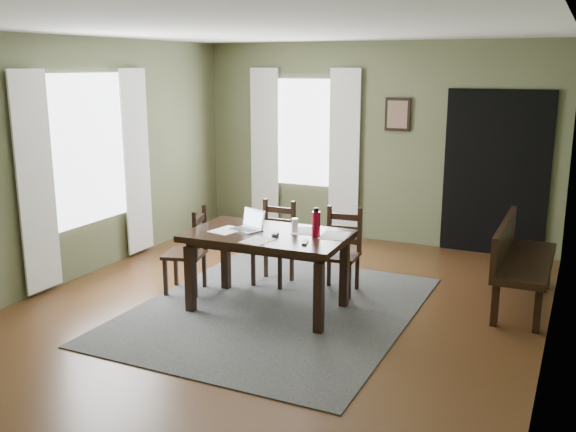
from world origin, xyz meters
The scene contains 25 objects.
ground centered at (0.00, 0.00, -0.01)m, with size 5.00×6.00×0.01m.
room_shell centered at (0.00, 0.00, 1.80)m, with size 5.02×6.02×2.71m.
rug centered at (0.00, 0.00, 0.01)m, with size 2.60×3.20×0.01m.
dining_table centered at (-0.07, -0.01, 0.69)m, with size 1.59×0.99×0.78m.
chair_end centered at (-1.06, 0.07, 0.45)m, with size 0.49×0.49×0.92m.
chair_back_left centered at (-0.37, 0.74, 0.45)m, with size 0.41×0.41×0.91m.
chair_back_right centered at (0.40, 0.78, 0.44)m, with size 0.42×0.42×0.90m.
bench centered at (2.14, 1.17, 0.52)m, with size 0.49×1.54×0.87m.
laptop centered at (-0.29, 0.03, 0.84)m, with size 0.35×0.31×0.20m.
computer_mouse centered at (0.05, -0.09, 0.81)m, with size 0.05×0.09×0.03m, color #3F3F42.
tv_remote centered at (0.41, -0.20, 0.80)m, with size 0.04×0.16×0.02m, color black.
drinking_glass centered at (0.15, 0.13, 0.86)m, with size 0.06×0.06×0.14m, color silver.
water_bottle centered at (0.41, 0.06, 0.92)m, with size 0.10×0.10×0.28m.
paper_a centered at (-0.48, -0.10, 0.79)m, with size 0.25×0.32×0.00m, color white.
paper_c centered at (0.21, 0.21, 0.79)m, with size 0.24×0.31×0.00m, color white.
paper_d centered at (0.56, 0.17, 0.79)m, with size 0.26×0.33×0.00m, color white.
paper_e centered at (-0.03, -0.31, 0.79)m, with size 0.23×0.30×0.00m, color white.
window_left centered at (-2.47, 0.20, 1.45)m, with size 0.01×1.30×1.70m.
window_back centered at (-1.00, 2.97, 1.45)m, with size 1.00×0.01×1.50m.
curtain_left_near centered at (-2.44, -0.62, 1.20)m, with size 0.03×0.48×2.30m.
curtain_left_far centered at (-2.44, 1.02, 1.20)m, with size 0.03×0.48×2.30m.
curtain_back_left centered at (-1.62, 2.94, 1.20)m, with size 0.44×0.03×2.30m.
curtain_back_right centered at (-0.38, 2.94, 1.20)m, with size 0.44×0.03×2.30m.
framed_picture centered at (0.35, 2.97, 1.75)m, with size 0.34×0.03×0.44m.
doorway_back centered at (1.65, 2.97, 1.05)m, with size 1.30×0.03×2.10m.
Camera 1 is at (2.68, -5.40, 2.38)m, focal length 40.00 mm.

